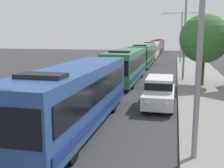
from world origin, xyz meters
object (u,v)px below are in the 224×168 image
Objects in this scene: bus_fourth_in_line at (151,50)px; streetlamp_mid at (185,25)px; roadside_tree at (204,39)px; bus_lead at (76,95)px; bus_tail_end at (159,44)px; bus_rear at (156,47)px; streetlamp_far at (182,31)px; bus_middle at (143,55)px; streetlamp_near at (202,10)px; bus_second_in_line at (126,64)px; white_suv at (159,91)px.

streetlamp_mid is (5.40, -25.43, 3.77)m from bus_fourth_in_line.
bus_fourth_in_line is at bearing 103.77° from roadside_tree.
bus_lead is 14.68m from roadside_tree.
bus_lead and bus_tail_end have the same top height.
bus_lead is 0.97× the size of bus_rear.
bus_lead is at bearing -99.11° from streetlamp_far.
roadside_tree reaches higher than bus_middle.
streetlamp_near is 1.40× the size of roadside_tree.
streetlamp_far reaches higher than roadside_tree.
streetlamp_near is (5.40, -71.08, 3.69)m from bus_tail_end.
roadside_tree is (6.95, -14.93, 2.51)m from bus_middle.
bus_second_in_line is 0.93× the size of bus_fourth_in_line.
roadside_tree is at bearing -10.32° from bus_second_in_line.
bus_lead is 68.65m from bus_tail_end.
bus_fourth_in_line is at bearing 90.00° from bus_middle.
streetlamp_far is at bearing 94.23° from roadside_tree.
streetlamp_mid reaches higher than bus_lead.
bus_fourth_in_line is at bearing -90.00° from bus_rear.
bus_second_in_line is at bearing 169.68° from roadside_tree.
bus_lead is 0.94× the size of bus_fourth_in_line.
streetlamp_near reaches higher than bus_tail_end.
streetlamp_far is at bearing 74.67° from bus_second_in_line.
streetlamp_near is at bearing -24.21° from bus_lead.
bus_second_in_line is 6.79m from streetlamp_mid.
bus_middle reaches higher than white_suv.
roadside_tree is at bearing 66.69° from white_suv.
roadside_tree is at bearing 61.29° from bus_lead.
streetlamp_near reaches higher than bus_rear.
white_suv is (3.70, -22.47, -0.66)m from bus_middle.
bus_fourth_in_line is 1.43× the size of streetlamp_mid.
streetlamp_near is at bearing -84.60° from bus_rear.
bus_middle is at bearing 100.19° from streetlamp_near.
bus_lead is at bearing -109.08° from streetlamp_mid.
streetlamp_near reaches higher than streetlamp_far.
streetlamp_near is 15.24m from roadside_tree.
bus_rear is at bearing 90.00° from bus_lead.
streetlamp_far is (5.40, 19.69, 3.37)m from bus_second_in_line.
roadside_tree is at bearing -85.77° from streetlamp_far.
white_suv is at bearing -99.23° from streetlamp_mid.
white_suv is 0.58× the size of streetlamp_near.
streetlamp_mid reaches higher than bus_tail_end.
white_suv is at bearing -93.41° from streetlamp_far.
streetlamp_near is at bearing -82.92° from bus_fourth_in_line.
bus_fourth_in_line is 9.76m from streetlamp_far.
streetlamp_far reaches higher than bus_second_in_line.
bus_lead is 2.34× the size of white_suv.
bus_second_in_line is 1.45× the size of streetlamp_far.
bus_lead is 0.96× the size of bus_middle.
roadside_tree reaches higher than bus_tail_end.
roadside_tree reaches higher than bus_rear.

